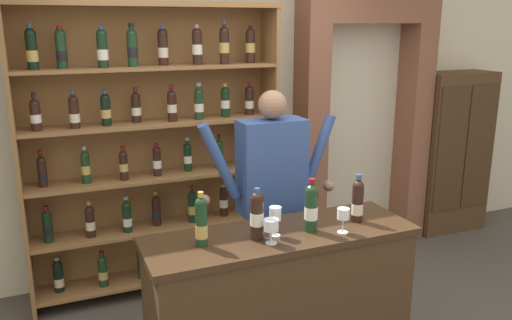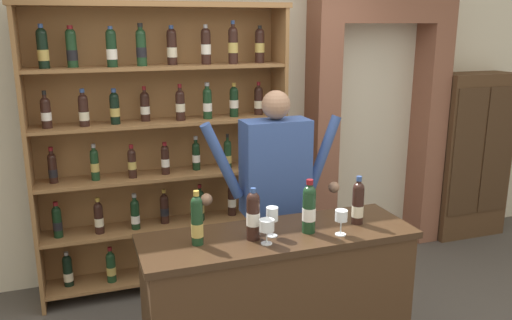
{
  "view_description": "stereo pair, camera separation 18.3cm",
  "coord_description": "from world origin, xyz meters",
  "px_view_note": "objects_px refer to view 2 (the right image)",
  "views": [
    {
      "loc": [
        -1.35,
        -2.51,
        2.14
      ],
      "look_at": [
        -0.19,
        0.28,
        1.34
      ],
      "focal_mm": 36.62,
      "sensor_mm": 36.0,
      "label": 1
    },
    {
      "loc": [
        -1.18,
        -2.58,
        2.14
      ],
      "look_at": [
        -0.19,
        0.28,
        1.34
      ],
      "focal_mm": 36.62,
      "sensor_mm": 36.0,
      "label": 2
    }
  ],
  "objects_px": {
    "wine_glass_left": "(267,227)",
    "tasting_bottle_riserva": "(197,220)",
    "wine_glass_spare": "(272,216)",
    "wine_shelf": "(162,143)",
    "tasting_bottle_brunello": "(253,215)",
    "side_cabinet": "(469,155)",
    "tasting_bottle_rosso": "(309,208)",
    "shopkeeper": "(275,185)",
    "tasting_bottle_bianco": "(358,203)",
    "tasting_counter": "(278,310)",
    "wine_glass_center": "(341,217)"
  },
  "relations": [
    {
      "from": "shopkeeper",
      "to": "wine_glass_spare",
      "type": "bearing_deg",
      "value": -112.65
    },
    {
      "from": "tasting_bottle_rosso",
      "to": "wine_glass_left",
      "type": "bearing_deg",
      "value": -164.94
    },
    {
      "from": "wine_shelf",
      "to": "side_cabinet",
      "type": "xyz_separation_m",
      "value": [
        3.12,
        0.1,
        -0.39
      ]
    },
    {
      "from": "side_cabinet",
      "to": "tasting_counter",
      "type": "relative_size",
      "value": 1.05
    },
    {
      "from": "tasting_bottle_brunello",
      "to": "wine_glass_center",
      "type": "relative_size",
      "value": 2.02
    },
    {
      "from": "wine_shelf",
      "to": "wine_glass_spare",
      "type": "height_order",
      "value": "wine_shelf"
    },
    {
      "from": "tasting_bottle_riserva",
      "to": "tasting_counter",
      "type": "bearing_deg",
      "value": -0.26
    },
    {
      "from": "wine_shelf",
      "to": "tasting_counter",
      "type": "xyz_separation_m",
      "value": [
        0.41,
        -1.47,
        -0.73
      ]
    },
    {
      "from": "shopkeeper",
      "to": "wine_glass_spare",
      "type": "relative_size",
      "value": 10.0
    },
    {
      "from": "tasting_counter",
      "to": "tasting_bottle_bianco",
      "type": "height_order",
      "value": "tasting_bottle_bianco"
    },
    {
      "from": "tasting_counter",
      "to": "shopkeeper",
      "type": "relative_size",
      "value": 0.92
    },
    {
      "from": "shopkeeper",
      "to": "tasting_bottle_rosso",
      "type": "xyz_separation_m",
      "value": [
        -0.04,
        -0.64,
        0.06
      ]
    },
    {
      "from": "tasting_bottle_bianco",
      "to": "wine_glass_spare",
      "type": "distance_m",
      "value": 0.55
    },
    {
      "from": "wine_glass_spare",
      "to": "tasting_bottle_brunello",
      "type": "bearing_deg",
      "value": -178.16
    },
    {
      "from": "tasting_counter",
      "to": "shopkeeper",
      "type": "xyz_separation_m",
      "value": [
        0.21,
        0.6,
        0.58
      ]
    },
    {
      "from": "wine_glass_center",
      "to": "tasting_bottle_rosso",
      "type": "bearing_deg",
      "value": 148.41
    },
    {
      "from": "wine_glass_spare",
      "to": "wine_shelf",
      "type": "bearing_deg",
      "value": 103.51
    },
    {
      "from": "wine_shelf",
      "to": "tasting_counter",
      "type": "height_order",
      "value": "wine_shelf"
    },
    {
      "from": "tasting_bottle_rosso",
      "to": "side_cabinet",
      "type": "bearing_deg",
      "value": 32.49
    },
    {
      "from": "tasting_bottle_brunello",
      "to": "shopkeeper",
      "type": "bearing_deg",
      "value": 59.38
    },
    {
      "from": "wine_shelf",
      "to": "shopkeeper",
      "type": "relative_size",
      "value": 1.34
    },
    {
      "from": "wine_shelf",
      "to": "wine_glass_left",
      "type": "relative_size",
      "value": 16.42
    },
    {
      "from": "wine_shelf",
      "to": "wine_glass_left",
      "type": "bearing_deg",
      "value": -79.47
    },
    {
      "from": "shopkeeper",
      "to": "tasting_bottle_brunello",
      "type": "height_order",
      "value": "shopkeeper"
    },
    {
      "from": "side_cabinet",
      "to": "shopkeeper",
      "type": "xyz_separation_m",
      "value": [
        -2.5,
        -0.98,
        0.23
      ]
    },
    {
      "from": "wine_glass_left",
      "to": "tasting_bottle_riserva",
      "type": "bearing_deg",
      "value": 161.19
    },
    {
      "from": "wine_shelf",
      "to": "tasting_bottle_brunello",
      "type": "relative_size",
      "value": 7.74
    },
    {
      "from": "tasting_counter",
      "to": "wine_glass_center",
      "type": "bearing_deg",
      "value": -23.06
    },
    {
      "from": "side_cabinet",
      "to": "tasting_bottle_rosso",
      "type": "relative_size",
      "value": 5.31
    },
    {
      "from": "shopkeeper",
      "to": "wine_glass_spare",
      "type": "xyz_separation_m",
      "value": [
        -0.26,
        -0.63,
        0.03
      ]
    },
    {
      "from": "wine_glass_left",
      "to": "wine_glass_center",
      "type": "bearing_deg",
      "value": -2.48
    },
    {
      "from": "tasting_bottle_rosso",
      "to": "tasting_counter",
      "type": "bearing_deg",
      "value": 165.92
    },
    {
      "from": "wine_shelf",
      "to": "shopkeeper",
      "type": "xyz_separation_m",
      "value": [
        0.62,
        -0.87,
        -0.16
      ]
    },
    {
      "from": "tasting_bottle_brunello",
      "to": "wine_glass_spare",
      "type": "height_order",
      "value": "tasting_bottle_brunello"
    },
    {
      "from": "tasting_bottle_rosso",
      "to": "tasting_bottle_bianco",
      "type": "xyz_separation_m",
      "value": [
        0.33,
        0.03,
        -0.02
      ]
    },
    {
      "from": "tasting_bottle_bianco",
      "to": "wine_glass_center",
      "type": "distance_m",
      "value": 0.22
    },
    {
      "from": "tasting_bottle_riserva",
      "to": "tasting_bottle_bianco",
      "type": "distance_m",
      "value": 0.97
    },
    {
      "from": "tasting_bottle_rosso",
      "to": "wine_glass_spare",
      "type": "bearing_deg",
      "value": 176.62
    },
    {
      "from": "tasting_bottle_riserva",
      "to": "side_cabinet",
      "type": "bearing_deg",
      "value": 26.35
    },
    {
      "from": "tasting_bottle_riserva",
      "to": "tasting_bottle_bianco",
      "type": "bearing_deg",
      "value": -0.9
    },
    {
      "from": "tasting_bottle_riserva",
      "to": "tasting_bottle_brunello",
      "type": "bearing_deg",
      "value": -6.49
    },
    {
      "from": "tasting_bottle_bianco",
      "to": "wine_glass_center",
      "type": "xyz_separation_m",
      "value": [
        -0.18,
        -0.12,
        -0.02
      ]
    },
    {
      "from": "tasting_bottle_bianco",
      "to": "wine_glass_center",
      "type": "bearing_deg",
      "value": -144.83
    },
    {
      "from": "tasting_bottle_brunello",
      "to": "tasting_bottle_bianco",
      "type": "height_order",
      "value": "tasting_bottle_brunello"
    },
    {
      "from": "wine_glass_spare",
      "to": "tasting_bottle_rosso",
      "type": "bearing_deg",
      "value": -3.38
    },
    {
      "from": "tasting_counter",
      "to": "tasting_bottle_bianco",
      "type": "xyz_separation_m",
      "value": [
        0.5,
        -0.01,
        0.62
      ]
    },
    {
      "from": "tasting_counter",
      "to": "tasting_bottle_rosso",
      "type": "xyz_separation_m",
      "value": [
        0.17,
        -0.04,
        0.64
      ]
    },
    {
      "from": "shopkeeper",
      "to": "side_cabinet",
      "type": "bearing_deg",
      "value": 21.32
    },
    {
      "from": "wine_glass_center",
      "to": "wine_glass_spare",
      "type": "relative_size",
      "value": 0.86
    },
    {
      "from": "tasting_bottle_rosso",
      "to": "wine_shelf",
      "type": "bearing_deg",
      "value": 110.94
    }
  ]
}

